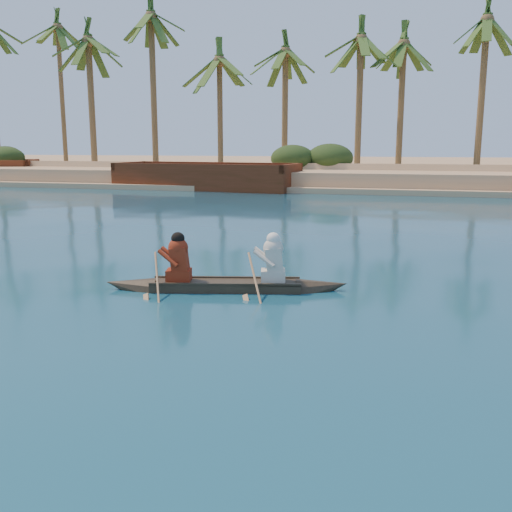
% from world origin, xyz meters
% --- Properties ---
extents(ground, '(160.00, 160.00, 0.00)m').
position_xyz_m(ground, '(0.00, 0.00, 0.00)').
color(ground, '#0B2D46').
rests_on(ground, ground).
extents(sandy_embankment, '(150.00, 51.00, 1.50)m').
position_xyz_m(sandy_embankment, '(0.00, 46.89, 0.53)').
color(sandy_embankment, tan).
rests_on(sandy_embankment, ground).
extents(palm_grove, '(110.00, 14.00, 16.00)m').
position_xyz_m(palm_grove, '(0.00, 35.00, 8.00)').
color(palm_grove, '#33551E').
rests_on(palm_grove, ground).
extents(shrub_cluster, '(100.00, 6.00, 2.40)m').
position_xyz_m(shrub_cluster, '(0.00, 31.50, 1.20)').
color(shrub_cluster, '#233814').
rests_on(shrub_cluster, ground).
extents(canoe, '(5.43, 1.93, 1.49)m').
position_xyz_m(canoe, '(6.83, -3.00, 0.29)').
color(canoe, '#3B2F20').
rests_on(canoe, ground).
extents(barge_mid, '(13.46, 5.67, 2.18)m').
position_xyz_m(barge_mid, '(-3.33, 24.18, 0.76)').
color(barge_mid, maroon).
rests_on(barge_mid, ground).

